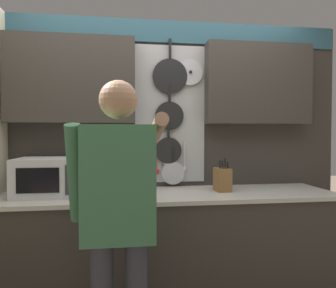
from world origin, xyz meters
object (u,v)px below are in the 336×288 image
(microwave, at_px, (53,177))
(person, at_px, (119,207))
(knife_block, at_px, (222,179))
(utensil_crock, at_px, (116,182))

(microwave, xyz_separation_m, person, (0.50, -0.69, -0.08))
(microwave, relative_size, person, 0.31)
(microwave, distance_m, person, 0.86)
(knife_block, xyz_separation_m, utensil_crock, (-0.84, 0.00, -0.01))
(microwave, bearing_deg, person, -53.89)
(microwave, height_order, knife_block, microwave)
(person, bearing_deg, knife_block, 40.94)
(knife_block, relative_size, person, 0.16)
(utensil_crock, distance_m, person, 0.69)
(knife_block, distance_m, person, 1.05)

